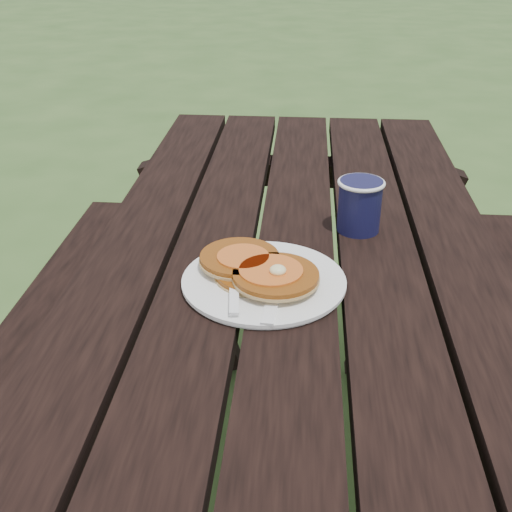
# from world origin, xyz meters

# --- Properties ---
(picnic_table) EXTENTS (1.36, 1.80, 0.75)m
(picnic_table) POSITION_xyz_m (0.00, 0.00, 0.37)
(picnic_table) COLOR black
(picnic_table) RESTS_ON ground
(plate) EXTENTS (0.30, 0.30, 0.01)m
(plate) POSITION_xyz_m (-0.05, -0.08, 0.76)
(plate) COLOR white
(plate) RESTS_ON picnic_table
(pancake_stack) EXTENTS (0.20, 0.19, 0.04)m
(pancake_stack) POSITION_xyz_m (-0.06, -0.08, 0.77)
(pancake_stack) COLOR #87430F
(pancake_stack) RESTS_ON plate
(knife) EXTENTS (0.03, 0.18, 0.00)m
(knife) POSITION_xyz_m (-0.03, -0.13, 0.76)
(knife) COLOR white
(knife) RESTS_ON plate
(fork) EXTENTS (0.05, 0.16, 0.01)m
(fork) POSITION_xyz_m (-0.09, -0.15, 0.77)
(fork) COLOR white
(fork) RESTS_ON plate
(coffee_cup) EXTENTS (0.09, 0.09, 0.10)m
(coffee_cup) POSITION_xyz_m (0.12, 0.14, 0.81)
(coffee_cup) COLOR #121236
(coffee_cup) RESTS_ON picnic_table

